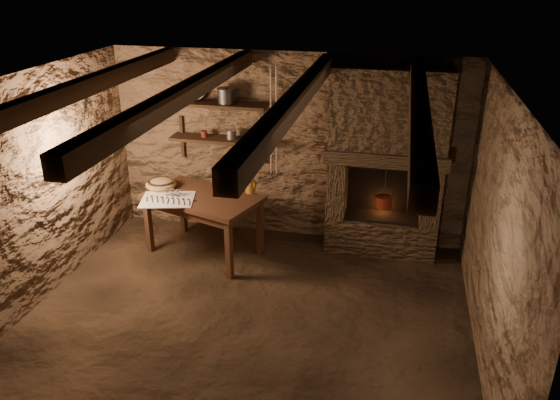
% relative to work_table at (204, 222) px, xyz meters
% --- Properties ---
extents(floor, '(4.50, 4.50, 0.00)m').
position_rel_work_table_xyz_m(floor, '(0.88, -1.22, -0.42)').
color(floor, black).
rests_on(floor, ground).
extents(back_wall, '(4.50, 0.04, 2.40)m').
position_rel_work_table_xyz_m(back_wall, '(0.88, 0.78, 0.78)').
color(back_wall, '#4B3323').
rests_on(back_wall, floor).
extents(front_wall, '(4.50, 0.04, 2.40)m').
position_rel_work_table_xyz_m(front_wall, '(0.88, -3.22, 0.78)').
color(front_wall, '#4B3323').
rests_on(front_wall, floor).
extents(left_wall, '(0.04, 4.00, 2.40)m').
position_rel_work_table_xyz_m(left_wall, '(-1.37, -1.22, 0.78)').
color(left_wall, '#4B3323').
rests_on(left_wall, floor).
extents(right_wall, '(0.04, 4.00, 2.40)m').
position_rel_work_table_xyz_m(right_wall, '(3.13, -1.22, 0.78)').
color(right_wall, '#4B3323').
rests_on(right_wall, floor).
extents(ceiling, '(4.50, 4.00, 0.04)m').
position_rel_work_table_xyz_m(ceiling, '(0.88, -1.22, 1.98)').
color(ceiling, black).
rests_on(ceiling, back_wall).
extents(beam_far_left, '(0.14, 3.95, 0.16)m').
position_rel_work_table_xyz_m(beam_far_left, '(-0.62, -1.22, 1.89)').
color(beam_far_left, black).
rests_on(beam_far_left, ceiling).
extents(beam_mid_left, '(0.14, 3.95, 0.16)m').
position_rel_work_table_xyz_m(beam_mid_left, '(0.38, -1.22, 1.89)').
color(beam_mid_left, black).
rests_on(beam_mid_left, ceiling).
extents(beam_mid_right, '(0.14, 3.95, 0.16)m').
position_rel_work_table_xyz_m(beam_mid_right, '(1.38, -1.22, 1.89)').
color(beam_mid_right, black).
rests_on(beam_mid_right, ceiling).
extents(beam_far_right, '(0.14, 3.95, 0.16)m').
position_rel_work_table_xyz_m(beam_far_right, '(2.38, -1.22, 1.89)').
color(beam_far_right, black).
rests_on(beam_far_right, ceiling).
extents(shelf_lower, '(1.25, 0.30, 0.04)m').
position_rel_work_table_xyz_m(shelf_lower, '(0.03, 0.62, 0.88)').
color(shelf_lower, black).
rests_on(shelf_lower, back_wall).
extents(shelf_upper, '(1.25, 0.30, 0.04)m').
position_rel_work_table_xyz_m(shelf_upper, '(0.03, 0.62, 1.33)').
color(shelf_upper, black).
rests_on(shelf_upper, back_wall).
extents(hearth, '(1.43, 0.51, 2.30)m').
position_rel_work_table_xyz_m(hearth, '(2.13, 0.55, 0.80)').
color(hearth, '#3A2A1D').
rests_on(hearth, floor).
extents(work_table, '(1.55, 1.18, 0.78)m').
position_rel_work_table_xyz_m(work_table, '(0.00, 0.00, 0.00)').
color(work_table, '#351E12').
rests_on(work_table, floor).
extents(linen_cloth, '(0.71, 0.62, 0.01)m').
position_rel_work_table_xyz_m(linen_cloth, '(-0.35, -0.21, 0.37)').
color(linen_cloth, beige).
rests_on(linen_cloth, work_table).
extents(pewter_cutlery_row, '(0.54, 0.31, 0.01)m').
position_rel_work_table_xyz_m(pewter_cutlery_row, '(-0.35, -0.23, 0.38)').
color(pewter_cutlery_row, gray).
rests_on(pewter_cutlery_row, linen_cloth).
extents(drinking_glasses, '(0.20, 0.06, 0.08)m').
position_rel_work_table_xyz_m(drinking_glasses, '(-0.33, -0.09, 0.41)').
color(drinking_glasses, silver).
rests_on(drinking_glasses, linen_cloth).
extents(stoneware_jug, '(0.14, 0.14, 0.41)m').
position_rel_work_table_xyz_m(stoneware_jug, '(0.55, 0.22, 0.54)').
color(stoneware_jug, '#9B5E1E').
rests_on(stoneware_jug, work_table).
extents(wooden_bowl, '(0.49, 0.49, 0.14)m').
position_rel_work_table_xyz_m(wooden_bowl, '(-0.58, 0.12, 0.41)').
color(wooden_bowl, '#A47547').
rests_on(wooden_bowl, work_table).
extents(iron_stockpot, '(0.28, 0.28, 0.17)m').
position_rel_work_table_xyz_m(iron_stockpot, '(0.16, 0.62, 1.43)').
color(iron_stockpot, '#2C2A27').
rests_on(iron_stockpot, shelf_upper).
extents(tin_pan, '(0.29, 0.13, 0.28)m').
position_rel_work_table_xyz_m(tin_pan, '(-0.27, 0.72, 1.49)').
color(tin_pan, '#979893').
rests_on(tin_pan, shelf_upper).
extents(small_kettle, '(0.18, 0.15, 0.17)m').
position_rel_work_table_xyz_m(small_kettle, '(0.20, 0.62, 0.95)').
color(small_kettle, '#979893').
rests_on(small_kettle, shelf_lower).
extents(rusty_tin, '(0.10, 0.10, 0.08)m').
position_rel_work_table_xyz_m(rusty_tin, '(-0.16, 0.62, 0.94)').
color(rusty_tin, '#561B11').
rests_on(rusty_tin, shelf_lower).
extents(red_pot, '(0.23, 0.23, 0.54)m').
position_rel_work_table_xyz_m(red_pot, '(2.14, 0.50, 0.28)').
color(red_pot, maroon).
rests_on(red_pot, hearth).
extents(hanging_ropes, '(0.08, 0.08, 1.20)m').
position_rel_work_table_xyz_m(hanging_ropes, '(0.93, -0.17, 1.38)').
color(hanging_ropes, '#C5AD8B').
rests_on(hanging_ropes, ceiling).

